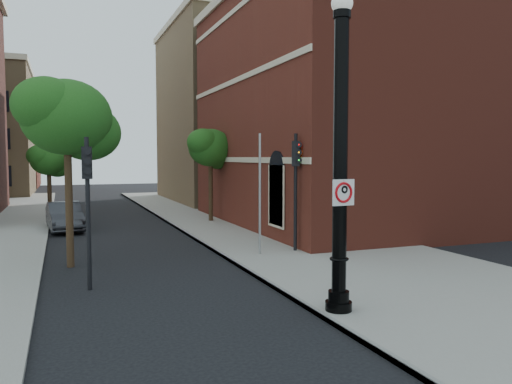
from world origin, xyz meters
name	(u,v)px	position (x,y,z in m)	size (l,w,h in m)	color
ground	(233,327)	(0.00, 0.00, 0.00)	(120.00, 120.00, 0.00)	black
sidewalk_right	(289,238)	(6.00, 10.00, 0.06)	(8.00, 60.00, 0.12)	gray
curb_edge	(203,243)	(2.05, 10.00, 0.07)	(0.10, 60.00, 0.14)	gray
brick_wall_building	(416,112)	(16.00, 14.00, 6.26)	(22.30, 16.30, 12.50)	maroon
bg_building_tan_b	(296,119)	(16.00, 30.00, 7.00)	(22.00, 14.00, 14.00)	#987A53
lamppost	(340,170)	(2.50, -0.16, 3.35)	(0.61, 0.61, 7.24)	black
no_parking_sign	(343,192)	(2.49, -0.34, 2.85)	(0.59, 0.11, 0.59)	white
parked_car	(65,216)	(-3.26, 16.34, 0.70)	(1.49, 4.26, 1.40)	#2E2E33
traffic_signal_left	(88,187)	(-2.70, 4.25, 2.81)	(0.29, 0.35, 4.17)	black
traffic_signal_right	(296,173)	(4.80, 6.86, 3.04)	(0.36, 0.40, 4.51)	black
utility_pole	(260,196)	(3.30, 6.71, 2.24)	(0.09, 0.09, 4.48)	#999999
street_tree_a	(68,119)	(-3.10, 7.52, 4.85)	(3.41, 3.08, 6.14)	#2F1F13
street_tree_b	(49,161)	(-3.99, 20.77, 3.42)	(2.41, 2.18, 4.34)	#2F1F13
street_tree_c	(211,149)	(4.35, 16.65, 4.09)	(2.87, 2.60, 5.18)	#2F1F13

